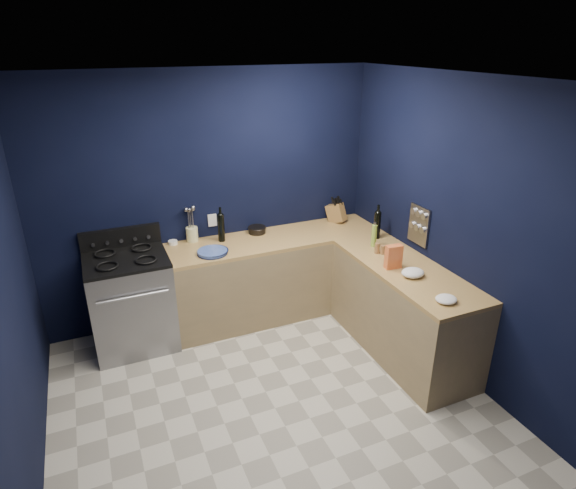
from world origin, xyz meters
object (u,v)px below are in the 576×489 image
knife_block (336,213)px  crouton_bag (393,257)px  utensil_crock (192,234)px  plate_stack (212,252)px  gas_range (132,303)px

knife_block → crouton_bag: bearing=-126.6°
knife_block → utensil_crock: bearing=145.0°
plate_stack → crouton_bag: 1.73m
plate_stack → crouton_bag: crouton_bag is taller
utensil_crock → plate_stack: bearing=-75.2°
gas_range → crouton_bag: 2.55m
knife_block → crouton_bag: size_ratio=0.93×
utensil_crock → gas_range: bearing=-158.8°
plate_stack → knife_block: bearing=11.4°
plate_stack → utensil_crock: size_ratio=1.92×
plate_stack → gas_range: bearing=171.1°
crouton_bag → knife_block: bearing=90.3°
utensil_crock → crouton_bag: 2.05m
utensil_crock → crouton_bag: crouton_bag is taller
plate_stack → utensil_crock: bearing=104.8°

